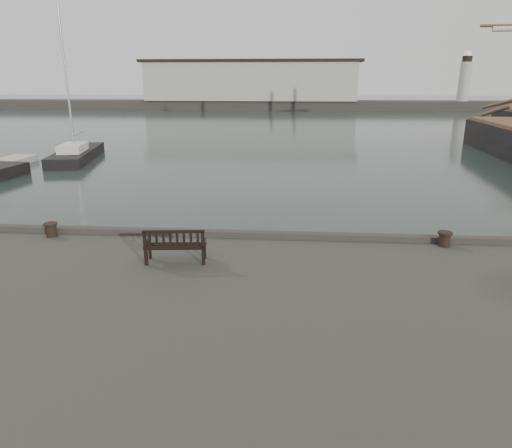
{
  "coord_description": "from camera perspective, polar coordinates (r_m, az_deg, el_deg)",
  "views": [
    {
      "loc": [
        1.55,
        -13.44,
        6.18
      ],
      "look_at": [
        0.52,
        -0.5,
        2.1
      ],
      "focal_mm": 32.0,
      "sensor_mm": 36.0,
      "label": 1
    }
  ],
  "objects": [
    {
      "name": "ground",
      "position": [
        14.87,
        -1.87,
        -7.11
      ],
      "size": [
        400.0,
        400.0,
        0.0
      ],
      "primitive_type": "plane",
      "color": "black",
      "rests_on": "ground"
    },
    {
      "name": "breakwater",
      "position": [
        105.63,
        1.27,
        16.44
      ],
      "size": [
        140.0,
        9.5,
        12.2
      ],
      "color": "#383530",
      "rests_on": "ground"
    },
    {
      "name": "bench",
      "position": [
        12.31,
        -10.0,
        -3.41
      ],
      "size": [
        1.65,
        0.71,
        0.92
      ],
      "rotation": [
        0.0,
        0.0,
        0.1
      ],
      "color": "black",
      "rests_on": "quay"
    },
    {
      "name": "bollard_left",
      "position": [
        15.49,
        -24.23,
        -0.65
      ],
      "size": [
        0.43,
        0.43,
        0.43
      ],
      "primitive_type": "cylinder",
      "rotation": [
        0.0,
        0.0,
        0.05
      ],
      "color": "black",
      "rests_on": "quay"
    },
    {
      "name": "bollard_right",
      "position": [
        14.39,
        22.5,
        -1.75
      ],
      "size": [
        0.5,
        0.5,
        0.43
      ],
      "primitive_type": "cylinder",
      "rotation": [
        0.0,
        0.0,
        0.24
      ],
      "color": "black",
      "rests_on": "quay"
    },
    {
      "name": "yacht_d",
      "position": [
        40.55,
        -21.45,
        7.83
      ],
      "size": [
        4.51,
        9.99,
        12.14
      ],
      "rotation": [
        0.0,
        0.0,
        0.21
      ],
      "color": "black",
      "rests_on": "ground"
    }
  ]
}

